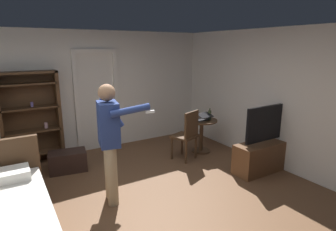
% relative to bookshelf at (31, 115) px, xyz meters
% --- Properties ---
extents(ground_plane, '(6.08, 6.08, 0.00)m').
position_rel_bookshelf_xyz_m(ground_plane, '(1.03, -2.51, -0.95)').
color(ground_plane, brown).
extents(wall_back, '(5.77, 0.12, 2.51)m').
position_rel_bookshelf_xyz_m(wall_back, '(1.03, 0.22, 0.30)').
color(wall_back, silver).
rests_on(wall_back, ground_plane).
extents(wall_right, '(0.12, 5.60, 2.51)m').
position_rel_bookshelf_xyz_m(wall_right, '(3.85, -2.51, 0.30)').
color(wall_right, silver).
rests_on(wall_right, ground_plane).
extents(doorway_frame, '(0.93, 0.08, 2.13)m').
position_rel_bookshelf_xyz_m(doorway_frame, '(1.30, 0.14, 0.27)').
color(doorway_frame, white).
rests_on(doorway_frame, ground_plane).
extents(bookshelf, '(1.03, 0.32, 1.75)m').
position_rel_bookshelf_xyz_m(bookshelf, '(0.00, 0.00, 0.00)').
color(bookshelf, '#4C331E').
rests_on(bookshelf, ground_plane).
extents(tv_flatscreen, '(1.25, 0.40, 1.20)m').
position_rel_bookshelf_xyz_m(tv_flatscreen, '(3.49, -2.50, -0.61)').
color(tv_flatscreen, brown).
rests_on(tv_flatscreen, ground_plane).
extents(side_table, '(0.65, 0.65, 0.70)m').
position_rel_bookshelf_xyz_m(side_table, '(3.08, -1.17, -0.48)').
color(side_table, '#4C331E').
rests_on(side_table, ground_plane).
extents(laptop, '(0.35, 0.36, 0.16)m').
position_rel_bookshelf_xyz_m(laptop, '(3.06, -1.21, -0.20)').
color(laptop, black).
rests_on(laptop, side_table).
extents(bottle_on_table, '(0.06, 0.06, 0.24)m').
position_rel_bookshelf_xyz_m(bottle_on_table, '(3.22, -1.25, -0.15)').
color(bottle_on_table, '#384629').
rests_on(bottle_on_table, side_table).
extents(wooden_chair, '(0.54, 0.54, 0.99)m').
position_rel_bookshelf_xyz_m(wooden_chair, '(2.57, -1.38, -0.40)').
color(wooden_chair, '#4C331E').
rests_on(wooden_chair, ground_plane).
extents(person_blue_shirt, '(0.69, 0.65, 1.70)m').
position_rel_bookshelf_xyz_m(person_blue_shirt, '(0.78, -2.05, 0.03)').
color(person_blue_shirt, tan).
rests_on(person_blue_shirt, ground_plane).
extents(suitcase_dark, '(0.69, 0.48, 0.36)m').
position_rel_bookshelf_xyz_m(suitcase_dark, '(0.45, -0.68, -0.77)').
color(suitcase_dark, black).
rests_on(suitcase_dark, ground_plane).
extents(suitcase_small, '(0.53, 0.45, 0.42)m').
position_rel_bookshelf_xyz_m(suitcase_small, '(-0.40, -1.18, -0.74)').
color(suitcase_small, black).
rests_on(suitcase_small, ground_plane).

